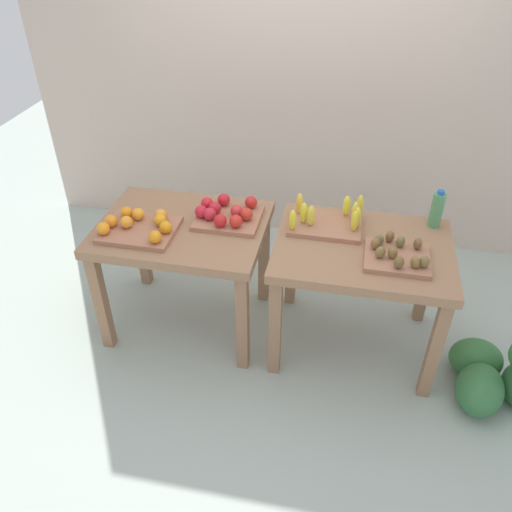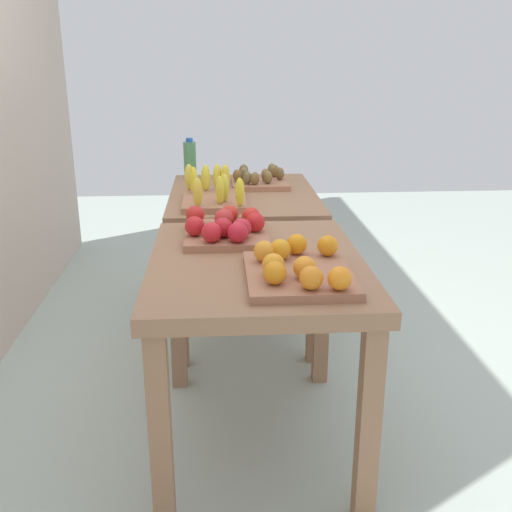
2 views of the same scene
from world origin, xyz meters
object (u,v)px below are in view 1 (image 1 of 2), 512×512
Objects in this scene: kiwi_bin at (397,255)px; watermelon_pile at (501,374)px; display_table_left at (183,240)px; water_bottle at (437,210)px; display_table_right at (361,262)px; orange_bin at (139,226)px; banana_crate at (328,220)px; apple_bin at (226,214)px.

watermelon_pile is at bearing -13.36° from kiwi_bin.
water_bottle reaches higher than display_table_left.
orange_bin is at bearing -174.62° from display_table_right.
display_table_right is 1.36m from orange_bin.
display_table_left is 1.00× the size of display_table_right.
display_table_left is at bearing 175.47° from kiwi_bin.
watermelon_pile is at bearing -50.81° from water_bottle.
banana_crate is at bearing 10.25° from display_table_left.
kiwi_bin is at bearing -4.53° from display_table_left.
orange_bin is 1.23× the size of kiwi_bin.
apple_bin is at bearing -175.09° from banana_crate.
apple_bin is at bearing 168.59° from kiwi_bin.
watermelon_pile is at bearing -16.99° from display_table_right.
banana_crate is (-0.23, 0.16, 0.17)m from display_table_right.
display_table_right is 2.35× the size of orange_bin.
watermelon_pile is (0.70, -0.17, -0.65)m from kiwi_bin.
apple_bin is 0.91× the size of banana_crate.
banana_crate is at bearing 145.22° from display_table_right.
apple_bin reaches higher than display_table_right.
orange_bin reaches higher than display_table_left.
display_table_left is 0.30m from orange_bin.
water_bottle is 1.04m from watermelon_pile.
display_table_right is at bearing -34.78° from banana_crate.
kiwi_bin is at bearing -29.51° from display_table_right.
orange_bin is at bearing -179.13° from kiwi_bin.
water_bottle is (0.64, 0.14, 0.07)m from banana_crate.
display_table_left is 2.35× the size of orange_bin.
water_bottle is (0.41, 0.30, 0.23)m from display_table_right.
display_table_right is 0.88m from apple_bin.
banana_crate is (0.89, 0.16, 0.17)m from display_table_left.
display_table_left is 1.78× the size of watermelon_pile.
display_table_left is 2.34× the size of banana_crate.
water_bottle is at bearing 129.19° from watermelon_pile.
watermelon_pile is at bearing -21.14° from banana_crate.
orange_bin is 1.53m from kiwi_bin.
apple_bin is at bearing 172.90° from display_table_right.
orange_bin is (-0.22, -0.13, 0.16)m from display_table_left.
orange_bin is at bearing -165.51° from banana_crate.
apple_bin is at bearing 167.81° from watermelon_pile.
banana_crate is at bearing 158.86° from watermelon_pile.
apple_bin is 1.06m from kiwi_bin.
kiwi_bin is (1.53, 0.02, -0.01)m from orange_bin.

